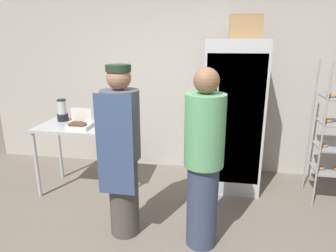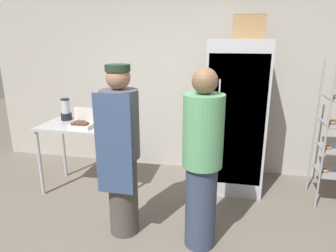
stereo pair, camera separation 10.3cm
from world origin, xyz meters
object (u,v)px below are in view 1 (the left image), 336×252
at_px(person_customer, 204,160).
at_px(donut_box, 78,125).
at_px(cardboard_storage_box, 245,27).
at_px(refrigerator, 233,117).
at_px(person_baker, 122,151).
at_px(blender_pitcher, 62,111).

bearing_deg(person_customer, donut_box, 155.89).
distance_m(cardboard_storage_box, person_customer, 1.83).
height_order(refrigerator, person_customer, refrigerator).
relative_size(refrigerator, person_baker, 1.13).
relative_size(person_baker, person_customer, 1.00).
bearing_deg(person_baker, blender_pitcher, 139.58).
bearing_deg(person_customer, refrigerator, 77.23).
bearing_deg(refrigerator, blender_pitcher, -172.41).
xyz_separation_m(donut_box, cardboard_storage_box, (1.94, 0.63, 1.14)).
bearing_deg(blender_pitcher, person_customer, -27.59).
height_order(refrigerator, blender_pitcher, refrigerator).
distance_m(donut_box, cardboard_storage_box, 2.33).
bearing_deg(person_customer, person_baker, 177.17).
relative_size(refrigerator, donut_box, 7.27).
bearing_deg(person_baker, donut_box, 139.31).
relative_size(donut_box, person_customer, 0.16).
relative_size(blender_pitcher, person_customer, 0.17).
bearing_deg(donut_box, person_baker, -40.69).
distance_m(cardboard_storage_box, person_baker, 2.10).
bearing_deg(donut_box, blender_pitcher, 140.15).
bearing_deg(cardboard_storage_box, donut_box, -162.07).
relative_size(refrigerator, blender_pitcher, 6.69).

